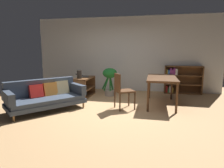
# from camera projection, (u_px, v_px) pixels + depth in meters

# --- Properties ---
(ground_plane) EXTENTS (8.16, 8.16, 0.00)m
(ground_plane) POSITION_uv_depth(u_px,v_px,m) (109.00, 111.00, 4.88)
(ground_plane) COLOR tan
(back_wall_panel) EXTENTS (6.80, 0.10, 2.70)m
(back_wall_panel) POSITION_uv_depth(u_px,v_px,m) (125.00, 54.00, 7.26)
(back_wall_panel) COLOR silver
(back_wall_panel) RESTS_ON ground_plane
(fabric_couch) EXTENTS (1.83, 1.97, 0.75)m
(fabric_couch) POSITION_uv_depth(u_px,v_px,m) (45.00, 96.00, 4.95)
(fabric_couch) COLOR olive
(fabric_couch) RESTS_ON ground_plane
(media_console) EXTENTS (0.43, 1.02, 0.63)m
(media_console) POSITION_uv_depth(u_px,v_px,m) (84.00, 87.00, 6.38)
(media_console) COLOR brown
(media_console) RESTS_ON ground_plane
(open_laptop) EXTENTS (0.40, 0.34, 0.11)m
(open_laptop) POSITION_uv_depth(u_px,v_px,m) (83.00, 76.00, 6.48)
(open_laptop) COLOR #333338
(open_laptop) RESTS_ON media_console
(desk_speaker) EXTENTS (0.15, 0.15, 0.26)m
(desk_speaker) POSITION_uv_depth(u_px,v_px,m) (79.00, 74.00, 6.07)
(desk_speaker) COLOR #2D2823
(desk_speaker) RESTS_ON media_console
(potted_floor_plant) EXTENTS (0.54, 0.47, 0.92)m
(potted_floor_plant) POSITION_uv_depth(u_px,v_px,m) (110.00, 78.00, 6.44)
(potted_floor_plant) COLOR #9E9389
(potted_floor_plant) RESTS_ON ground_plane
(dining_table) EXTENTS (0.77, 1.50, 0.77)m
(dining_table) POSITION_uv_depth(u_px,v_px,m) (162.00, 80.00, 5.30)
(dining_table) COLOR #56351E
(dining_table) RESTS_ON ground_plane
(dining_chair_near) EXTENTS (0.59, 0.57, 0.92)m
(dining_chair_near) POSITION_uv_depth(u_px,v_px,m) (122.00, 89.00, 4.95)
(dining_chair_near) COLOR #56351E
(dining_chair_near) RESTS_ON ground_plane
(bookshelf) EXTENTS (1.25, 0.30, 0.97)m
(bookshelf) POSITION_uv_depth(u_px,v_px,m) (180.00, 80.00, 6.82)
(bookshelf) COLOR brown
(bookshelf) RESTS_ON ground_plane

